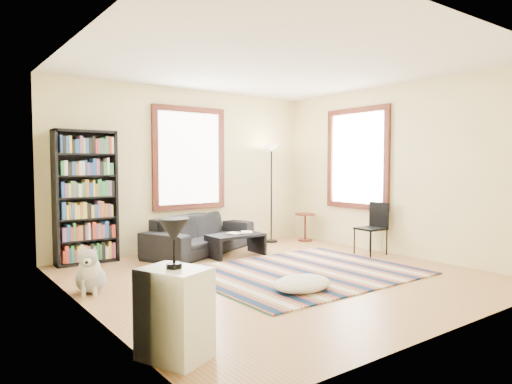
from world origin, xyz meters
TOP-DOWN VIEW (x-y plane):
  - floor at (0.00, 0.00)m, footprint 5.00×5.00m
  - ceiling at (0.00, 0.00)m, footprint 5.00×5.00m
  - wall_back at (0.00, 2.55)m, footprint 5.00×0.10m
  - wall_front at (0.00, -2.55)m, footprint 5.00×0.10m
  - wall_left at (-2.55, 0.00)m, footprint 0.10×5.00m
  - wall_right at (2.55, 0.00)m, footprint 0.10×5.00m
  - window_back at (0.00, 2.47)m, footprint 1.20×0.06m
  - window_right at (2.47, 0.80)m, footprint 0.06×1.20m
  - rug at (0.38, -0.08)m, footprint 2.96×2.37m
  - sofa at (-0.01, 2.05)m, footprint 1.67×2.33m
  - bookshelf at (-1.83, 2.32)m, footprint 0.90×0.30m
  - coffee_table at (0.28, 1.43)m, footprint 0.97×0.64m
  - book_a at (0.18, 1.43)m, footprint 0.24×0.20m
  - book_b at (0.43, 1.48)m, footprint 0.28×0.30m
  - floor_cushion at (-0.26, -0.76)m, footprint 0.75×0.56m
  - floor_lamp at (1.59, 2.15)m, footprint 0.31×0.31m
  - side_table at (2.20, 1.86)m, footprint 0.53×0.53m
  - folding_chair at (2.15, 0.21)m, footprint 0.44×0.42m
  - white_cabinet at (-2.30, -1.57)m, footprint 0.54×0.61m
  - table_lamp at (-2.30, -1.57)m, footprint 0.30×0.30m
  - dog at (-2.27, 0.67)m, footprint 0.56×0.64m

SIDE VIEW (x-z plane):
  - floor at x=0.00m, z-range -0.10..0.00m
  - rug at x=0.38m, z-range 0.00..0.02m
  - floor_cushion at x=-0.26m, z-range 0.00..0.19m
  - coffee_table at x=0.28m, z-range 0.00..0.36m
  - dog at x=-2.27m, z-range 0.00..0.54m
  - side_table at x=2.20m, z-range 0.00..0.54m
  - sofa at x=-0.01m, z-range 0.00..0.63m
  - white_cabinet at x=-2.30m, z-range 0.00..0.70m
  - book_b at x=0.43m, z-range 0.36..0.38m
  - book_a at x=0.18m, z-range 0.36..0.38m
  - folding_chair at x=2.15m, z-range 0.00..0.86m
  - table_lamp at x=-2.30m, z-range 0.70..1.08m
  - floor_lamp at x=1.59m, z-range 0.00..1.86m
  - bookshelf at x=-1.83m, z-range 0.00..2.00m
  - wall_back at x=0.00m, z-range 0.00..2.80m
  - wall_front at x=0.00m, z-range 0.00..2.80m
  - wall_left at x=-2.55m, z-range 0.00..2.80m
  - wall_right at x=2.55m, z-range 0.00..2.80m
  - window_back at x=0.00m, z-range 0.80..2.40m
  - window_right at x=2.47m, z-range 0.80..2.40m
  - ceiling at x=0.00m, z-range 2.80..2.90m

